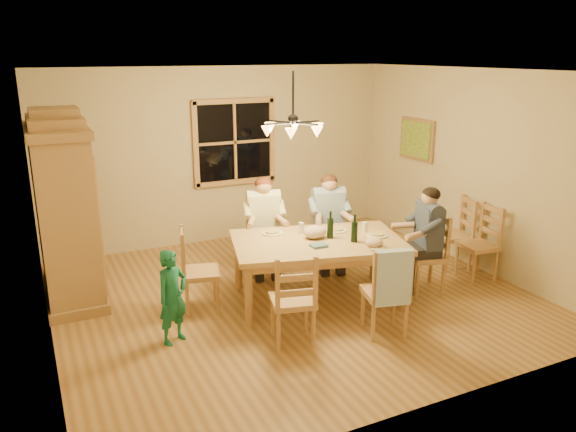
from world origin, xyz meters
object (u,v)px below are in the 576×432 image
dining_table (318,248)px  adult_woman (264,214)px  chair_spare_back (453,246)px  child (173,297)px  chair_end_left (201,285)px  wine_bottle_b (354,228)px  wine_bottle_a (330,225)px  adult_plaid_man (329,210)px  adult_slate_man (428,227)px  chair_far_right (328,248)px  chandelier (293,127)px  chair_spare_front (476,256)px  chair_near_left (293,314)px  chair_far_left (264,252)px  chair_end_right (425,267)px  chair_near_right (384,306)px  armoire (66,215)px

dining_table → adult_woman: bearing=103.5°
chair_spare_back → child: bearing=111.6°
dining_table → chair_end_left: bearing=165.6°
wine_bottle_b → dining_table: bearing=146.0°
wine_bottle_a → adult_plaid_man: bearing=61.4°
wine_bottle_b → chair_end_left: bearing=161.0°
adult_plaid_man → wine_bottle_b: adult_plaid_man is taller
chair_end_left → adult_slate_man: 2.83m
chair_far_right → chair_end_left: size_ratio=1.00×
chandelier → chair_spare_front: chandelier is taller
chair_spare_front → adult_slate_man: bearing=97.8°
chair_near_left → chair_end_left: same height
dining_table → adult_plaid_man: size_ratio=2.56×
dining_table → chair_far_left: 1.13m
chair_spare_back → wine_bottle_b: bearing=117.1°
chandelier → chair_far_left: (-0.02, 0.84, -1.77)m
adult_slate_man → wine_bottle_a: adult_slate_man is taller
chair_spare_back → wine_bottle_a: bearing=109.5°
adult_plaid_man → chair_spare_back: size_ratio=0.88×
chair_end_left → adult_plaid_man: adult_plaid_man is taller
chair_end_right → adult_woman: adult_woman is taller
chair_far_left → adult_plaid_man: (0.86, -0.22, 0.54)m
dining_table → adult_slate_man: (1.34, -0.34, 0.18)m
chair_far_left → adult_slate_man: size_ratio=1.13×
adult_plaid_man → wine_bottle_a: 0.93m
wine_bottle_b → chair_far_right: bearing=76.3°
chair_spare_back → chair_end_right: bearing=134.5°
chair_near_left → chair_spare_back: bearing=31.8°
chair_spare_front → adult_woman: bearing=67.5°
chair_near_right → chair_end_right: 1.30m
chair_end_right → chair_spare_back: bearing=-47.0°
dining_table → chair_near_left: size_ratio=2.26×
chair_end_right → wine_bottle_b: wine_bottle_b is taller
chair_far_right → wine_bottle_b: 1.25m
chandelier → wine_bottle_b: size_ratio=2.33×
adult_woman → wine_bottle_a: adult_woman is taller
chair_far_left → wine_bottle_a: wine_bottle_a is taller
chair_end_left → chair_spare_back: 3.57m
armoire → adult_plaid_man: size_ratio=2.63×
armoire → dining_table: (2.65, -1.33, -0.39)m
chair_near_left → adult_slate_man: bearing=26.6°
adult_plaid_man → chair_far_right: bearing=-0.0°
chair_spare_front → chair_spare_back: (0.00, 0.46, 0.00)m
chair_far_left → child: size_ratio=0.99×
chair_end_right → adult_woman: bearing=63.4°
dining_table → chair_near_right: (0.25, -1.04, -0.36)m
adult_woman → adult_plaid_man: bearing=-180.0°
adult_woman → armoire: bearing=7.4°
wine_bottle_b → chair_spare_front: size_ratio=0.33×
adult_slate_man → wine_bottle_b: adult_slate_man is taller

